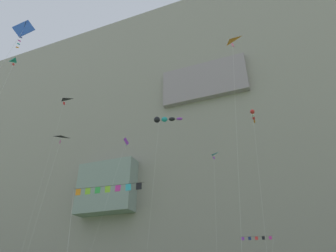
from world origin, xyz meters
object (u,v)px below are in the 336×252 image
kite_delta_high_right (230,47)px  kite_banner_mid_right (258,243)px  kite_delta_near_cliff (212,163)px  kite_delta_mid_left (61,104)px  kite_delta_far_left (10,77)px  kite_banner_low_left (106,193)px  kite_diamond_high_center (123,151)px  kite_windsock_upper_left (164,120)px  kite_windsock_mid_center (253,115)px  kite_diamond_upper_right (22,32)px  kite_delta_front_field (60,142)px

kite_delta_high_right → kite_banner_mid_right: size_ratio=3.30×
kite_delta_high_right → kite_delta_near_cliff: bearing=115.0°
kite_delta_mid_left → kite_banner_mid_right: bearing=11.5°
kite_delta_far_left → kite_delta_near_cliff: (21.12, 17.25, -8.19)m
kite_banner_low_left → kite_delta_far_left: bearing=171.2°
kite_diamond_high_center → kite_windsock_upper_left: kite_windsock_upper_left is taller
kite_windsock_mid_center → kite_delta_mid_left: (-30.83, -5.55, 6.07)m
kite_diamond_upper_right → kite_diamond_high_center: 22.62m
kite_banner_low_left → kite_diamond_high_center: kite_diamond_high_center is taller
kite_banner_mid_right → kite_delta_near_cliff: size_ratio=0.43×
kite_delta_front_field → kite_diamond_high_center: (3.15, 10.97, 2.73)m
kite_delta_near_cliff → kite_diamond_high_center: bearing=176.7°
kite_delta_far_left → kite_delta_near_cliff: kite_delta_far_left is taller
kite_delta_far_left → kite_delta_near_cliff: 28.47m
kite_delta_high_right → kite_delta_near_cliff: size_ratio=1.43×
kite_banner_low_left → kite_delta_mid_left: (-21.19, 15.43, 22.17)m
kite_delta_front_field → kite_banner_mid_right: 27.88m
kite_delta_far_left → kite_delta_high_right: (26.84, 4.96, 0.05)m
kite_banner_low_left → kite_delta_high_right: size_ratio=0.33×
kite_diamond_upper_right → kite_windsock_mid_center: 31.74m
kite_delta_front_field → kite_delta_high_right: size_ratio=0.75×
kite_banner_low_left → kite_banner_mid_right: (7.77, 21.31, -1.06)m
kite_diamond_high_center → kite_banner_mid_right: 24.29m
kite_delta_front_field → kite_delta_mid_left: 14.04m
kite_delta_high_right → kite_windsock_upper_left: size_ratio=1.00×
kite_diamond_high_center → kite_delta_mid_left: bearing=-151.1°
kite_diamond_high_center → kite_delta_mid_left: size_ratio=0.80×
kite_delta_front_field → kite_delta_near_cliff: kite_delta_front_field is taller
kite_diamond_upper_right → kite_diamond_high_center: size_ratio=1.21×
kite_delta_far_left → kite_windsock_upper_left: bearing=51.3°
kite_delta_far_left → kite_delta_front_field: bearing=65.6°
kite_windsock_mid_center → kite_windsock_upper_left: 13.69m
kite_delta_mid_left → kite_delta_front_field: bearing=-40.0°
kite_delta_far_left → kite_windsock_upper_left: kite_delta_far_left is taller
kite_diamond_high_center → kite_banner_low_left: bearing=-61.3°
kite_windsock_mid_center → kite_delta_near_cliff: kite_windsock_mid_center is taller
kite_banner_low_left → kite_delta_front_field: (-14.54, 9.86, 11.12)m
kite_diamond_high_center → kite_windsock_mid_center: bearing=0.4°
kite_delta_front_field → kite_delta_mid_left: (-6.64, 5.57, 11.05)m
kite_delta_far_left → kite_delta_high_right: bearing=10.5°
kite_delta_front_field → kite_delta_high_right: bearing=-5.2°
kite_delta_front_field → kite_delta_near_cliff: size_ratio=1.07×
kite_windsock_mid_center → kite_banner_mid_right: bearing=170.4°
kite_diamond_upper_right → kite_diamond_high_center: (1.63, 21.74, -6.02)m
kite_diamond_upper_right → kite_banner_mid_right: 36.93m
kite_windsock_mid_center → kite_diamond_upper_right: bearing=-136.0°
kite_diamond_high_center → kite_delta_near_cliff: (14.75, -0.85, -4.60)m
kite_windsock_mid_center → kite_delta_high_right: bearing=-92.5°
kite_banner_mid_right → kite_delta_near_cliff: bearing=-163.3°
kite_diamond_upper_right → kite_banner_low_left: size_ratio=3.37×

